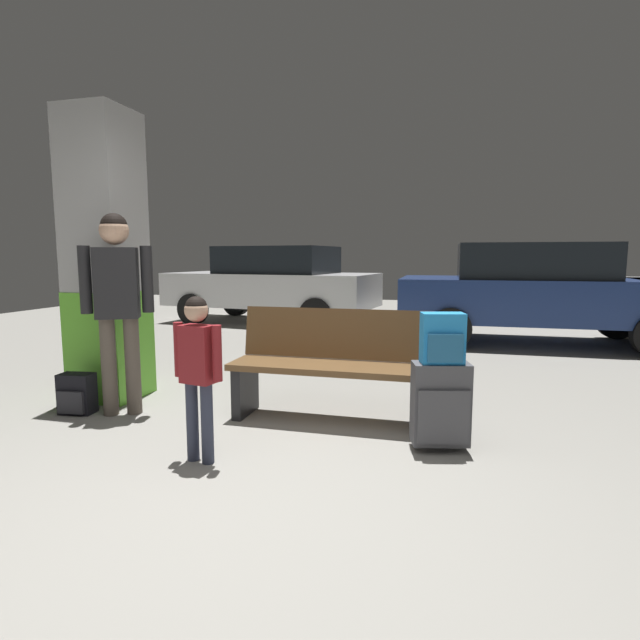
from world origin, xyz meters
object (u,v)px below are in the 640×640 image
Objects in this scene: structural_pillar at (106,259)px; child at (198,361)px; adult at (117,292)px; backpack_bright at (443,339)px; backpack_dark_floor at (77,394)px; suitcase at (440,404)px; parked_car_far at (273,283)px; bench at (331,365)px; parked_car_near at (537,291)px.

child is (1.54, -1.16, -0.64)m from structural_pillar.
adult is (-1.11, 0.72, 0.37)m from child.
backpack_bright is 3.04m from backpack_dark_floor.
structural_pillar reaches higher than suitcase.
backpack_bright is at bearing -0.82° from backpack_dark_floor.
parked_car_far is (-0.35, 5.38, -0.49)m from structural_pillar.
structural_pillar is 3.12m from backpack_bright.
bench is 4.79m from parked_car_near.
parked_car_near is (4.28, 4.67, 0.64)m from backpack_dark_floor.
adult is at bearing -169.04° from bench.
backpack_dark_floor is at bearing -168.68° from bench.
structural_pillar is 0.63× the size of parked_car_near.
backpack_bright is 0.08× the size of parked_car_far.
adult reaches higher than backpack_dark_floor.
parked_car_near is at bearing 62.25° from child.
structural_pillar reaches higher than child.
backpack_bright is at bearing 21.75° from child.
suitcase is at bearing -60.42° from parked_car_far.
child reaches higher than backpack_dark_floor.
backpack_bright is 0.32× the size of child.
suitcase is (0.88, -0.46, -0.12)m from bench.
bench is 6.04m from parked_car_far.
backpack_bright reaches higher than backpack_dark_floor.
suitcase is at bearing -10.61° from structural_pillar.
child is at bearing -117.75° from parked_car_near.
bench is 1.24m from child.
structural_pillar is at bearing 177.23° from bench.
child is 0.64× the size of adult.
adult reaches higher than parked_car_far.
parked_car_far reaches higher than backpack_bright.
child reaches higher than bench.
structural_pillar is 2.32m from bench.
backpack_bright is 0.08× the size of parked_car_near.
parked_car_near reaches higher than suitcase.
structural_pillar is 7.69× the size of backpack_dark_floor.
suitcase is at bearing -105.45° from parked_car_near.
parked_car_far is at bearing 106.08° from child.
backpack_dark_floor is (-1.49, 0.64, -0.49)m from child.
parked_car_near is at bearing 47.49° from backpack_dark_floor.
backpack_dark_floor is 0.08× the size of parked_car_far.
backpack_bright is (3.03, -0.57, -0.53)m from structural_pillar.
structural_pillar is 2.44× the size of child.
adult reaches higher than parked_car_near.
child is at bearing -23.16° from backpack_dark_floor.
child is 0.26× the size of parked_car_near.
adult is (-2.60, 0.13, 0.26)m from backpack_bright.
suitcase is 2.98m from backpack_dark_floor.
bench is at bearing -2.77° from structural_pillar.
structural_pillar is 7.69× the size of backpack_bright.
parked_car_far is at bearing 165.22° from parked_car_near.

